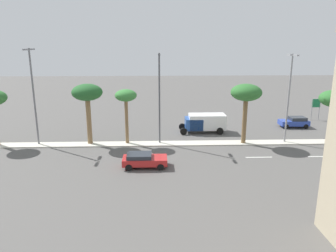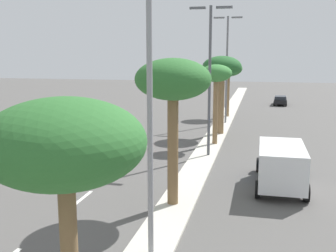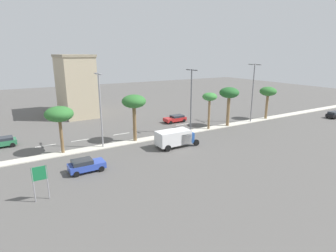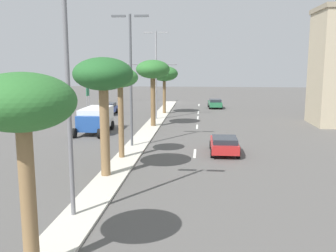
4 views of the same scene
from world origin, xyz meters
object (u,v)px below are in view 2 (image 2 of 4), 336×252
object	(u,v)px
street_lamp_trailing	(210,70)
sedan_red_left	(119,137)
palm_tree_rear	(216,76)
palm_tree_far	(228,70)
sedan_black_right	(280,100)
palm_tree_inboard	(173,83)
box_truck	(281,163)
palm_tree_right	(64,146)
street_lamp_rear	(150,88)
palm_tree_near	(222,69)
street_lamp_near	(227,62)

from	to	relation	value
street_lamp_trailing	sedan_red_left	world-z (taller)	street_lamp_trailing
palm_tree_rear	sedan_red_left	world-z (taller)	palm_tree_rear
palm_tree_far	sedan_black_right	bearing A→B (deg)	63.48
palm_tree_rear	sedan_black_right	size ratio (longest dim) A/B	1.49
palm_tree_inboard	box_truck	world-z (taller)	palm_tree_inboard
palm_tree_right	palm_tree_inboard	distance (m)	10.40
street_lamp_rear	street_lamp_trailing	world-z (taller)	street_lamp_trailing
sedan_black_right	street_lamp_rear	bearing A→B (deg)	-97.89
street_lamp_rear	sedan_red_left	world-z (taller)	street_lamp_rear
palm_tree_right	palm_tree_near	size ratio (longest dim) A/B	0.89
palm_tree_near	sedan_black_right	size ratio (longest dim) A/B	1.65
street_lamp_rear	palm_tree_right	bearing A→B (deg)	-94.88
palm_tree_inboard	sedan_black_right	distance (m)	42.73
palm_tree_far	street_lamp_rear	xyz separation A→B (m)	(0.08, -33.75, 0.67)
street_lamp_trailing	sedan_black_right	xyz separation A→B (m)	(6.34, 31.97, -5.43)
palm_tree_inboard	sedan_red_left	xyz separation A→B (m)	(-6.89, 11.51, -5.20)
sedan_black_right	box_truck	distance (m)	37.88
palm_tree_right	palm_tree_near	distance (m)	28.49
palm_tree_far	palm_tree_near	bearing A→B (deg)	-88.37
sedan_black_right	palm_tree_inboard	bearing A→B (deg)	-99.22
palm_tree_near	palm_tree_far	distance (m)	10.60
box_truck	street_lamp_near	bearing A→B (deg)	103.31
palm_tree_near	palm_tree_far	xyz separation A→B (m)	(-0.30, 10.58, -0.48)
palm_tree_inboard	palm_tree_far	xyz separation A→B (m)	(0.22, 28.68, -0.49)
palm_tree_rear	palm_tree_near	bearing A→B (deg)	89.63
street_lamp_rear	street_lamp_near	xyz separation A→B (m)	(0.16, 29.15, 0.33)
palm_tree_rear	street_lamp_rear	size ratio (longest dim) A/B	0.62
palm_tree_inboard	palm_tree_near	xyz separation A→B (m)	(0.52, 18.10, -0.00)
palm_tree_inboard	box_truck	distance (m)	8.02
palm_tree_right	palm_tree_far	xyz separation A→B (m)	(0.38, 39.06, 0.16)
street_lamp_trailing	street_lamp_rear	bearing A→B (deg)	-90.64
palm_tree_near	street_lamp_rear	distance (m)	23.17
palm_tree_rear	street_lamp_rear	world-z (taller)	street_lamp_rear
street_lamp_trailing	box_truck	distance (m)	8.95
palm_tree_near	palm_tree_far	world-z (taller)	palm_tree_near
palm_tree_inboard	palm_tree_near	world-z (taller)	palm_tree_near
street_lamp_rear	palm_tree_near	bearing A→B (deg)	89.44
palm_tree_near	sedan_red_left	distance (m)	11.20
palm_tree_right	street_lamp_trailing	distance (m)	20.30
palm_tree_right	palm_tree_inboard	size ratio (longest dim) A/B	0.89
palm_tree_right	box_truck	world-z (taller)	palm_tree_right
palm_tree_inboard	street_lamp_trailing	xyz separation A→B (m)	(0.46, 9.90, 0.23)
street_lamp_near	palm_tree_inboard	bearing A→B (deg)	-91.08
palm_tree_inboard	street_lamp_trailing	size ratio (longest dim) A/B	0.67
street_lamp_trailing	sedan_black_right	world-z (taller)	street_lamp_trailing
palm_tree_far	sedan_red_left	world-z (taller)	palm_tree_far
palm_tree_near	palm_tree_right	bearing A→B (deg)	-91.36
palm_tree_inboard	palm_tree_right	bearing A→B (deg)	-90.88
palm_tree_rear	palm_tree_far	size ratio (longest dim) A/B	0.99
sedan_black_right	palm_tree_right	bearing A→B (deg)	-97.58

